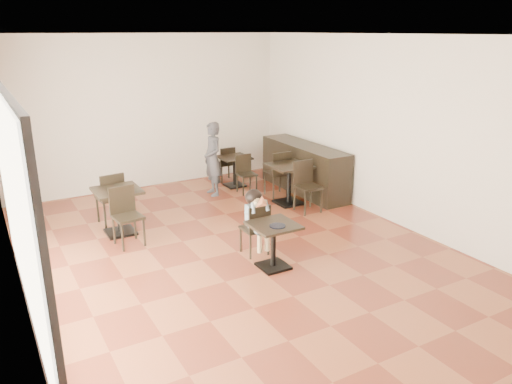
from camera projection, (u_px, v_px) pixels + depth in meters
floor at (237, 252)px, 7.69m from camera, size 6.00×8.00×0.01m
ceiling at (234, 34)px, 6.70m from camera, size 6.00×8.00×0.01m
wall_back at (148, 113)px, 10.50m from camera, size 6.00×0.01×3.20m
wall_front at (472, 253)px, 3.90m from camera, size 6.00×0.01×3.20m
wall_left at (6, 180)px, 5.78m from camera, size 0.01×8.00×3.20m
wall_right at (389, 131)px, 8.61m from camera, size 0.01×8.00×3.20m
storefront_window at (16, 209)px, 5.45m from camera, size 0.04×4.50×2.60m
child_table at (273, 246)px, 7.09m from camera, size 0.63×0.63×0.67m
child_chair at (254, 229)px, 7.52m from camera, size 0.36×0.36×0.81m
child at (254, 222)px, 7.49m from camera, size 0.36×0.51×1.01m
plate at (277, 226)px, 6.90m from camera, size 0.23×0.23×0.01m
pizza_slice at (261, 203)px, 7.22m from camera, size 0.24×0.18×0.05m
adult_patron at (213, 159)px, 10.15m from camera, size 0.39×0.57×1.51m
cafe_table_mid at (289, 184)px, 9.71m from camera, size 0.77×0.77×0.79m
cafe_table_left at (119, 211)px, 8.28m from camera, size 0.81×0.81×0.77m
cafe_table_back at (235, 171)px, 10.83m from camera, size 0.65×0.65×0.66m
chair_mid_a at (277, 173)px, 10.17m from camera, size 0.44×0.44×0.95m
chair_mid_b at (308, 187)px, 9.26m from camera, size 0.44×0.44×0.95m
chair_left_a at (110, 198)px, 8.71m from camera, size 0.46×0.46×0.93m
chair_left_b at (128, 217)px, 7.80m from camera, size 0.46×0.46×0.93m
chair_back_a at (225, 164)px, 11.19m from camera, size 0.37×0.37×0.79m
chair_back_b at (247, 174)px, 10.36m from camera, size 0.37×0.37×0.79m
service_counter at (304, 168)px, 10.44m from camera, size 0.60×2.40×1.00m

